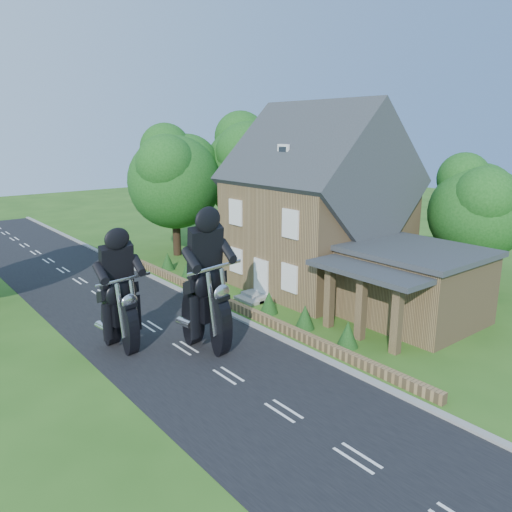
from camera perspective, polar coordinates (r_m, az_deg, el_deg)
ground at (r=18.60m, az=-3.19°, el=-13.53°), size 120.00×120.00×0.00m
road at (r=18.59m, az=-3.19°, el=-13.50°), size 7.00×80.00×0.02m
kerb at (r=20.68m, az=5.20°, el=-10.40°), size 0.30×80.00×0.12m
garden_wall at (r=24.54m, az=-1.83°, el=-5.94°), size 0.30×22.00×0.40m
house at (r=28.22m, az=7.00°, el=5.32°), size 9.54×8.64×10.24m
annex at (r=24.14m, az=17.36°, el=-3.03°), size 7.05×5.94×3.44m
tree_annex_side at (r=30.14m, az=24.18°, el=5.42°), size 5.64×5.20×7.48m
tree_house_right at (r=34.39m, az=11.16°, el=8.16°), size 6.51×6.00×8.40m
tree_behind_house at (r=37.98m, az=-0.07°, el=10.54°), size 7.81×7.20×10.08m
tree_behind_left at (r=35.43m, az=-8.82°, el=9.31°), size 6.94×6.40×9.16m
shrub_a at (r=20.97m, az=10.44°, el=-8.76°), size 0.90×0.90×1.10m
shrub_b at (r=22.54m, az=5.62°, el=-6.92°), size 0.90×0.90×1.10m
shrub_c at (r=24.27m, az=1.48°, el=-5.29°), size 0.90×0.90×1.10m
shrub_d at (r=28.08m, az=-5.12°, el=-2.62°), size 0.90×0.90×1.10m
shrub_e at (r=30.12m, az=-7.77°, el=-1.53°), size 0.90×0.90×1.10m
shrub_f at (r=32.22m, az=-10.07°, el=-0.58°), size 0.90×0.90×1.10m
motorcycle_lead at (r=20.34m, az=-5.61°, el=-8.33°), size 0.78×1.94×1.75m
motorcycle_follow at (r=21.01m, az=-15.15°, el=-8.38°), size 0.63×1.66×1.51m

